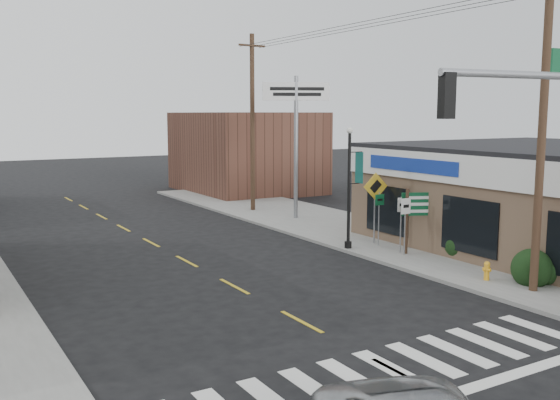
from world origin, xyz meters
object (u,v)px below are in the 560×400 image
dance_center_sign (296,113)px  utility_pole_near (542,129)px  bare_tree (481,167)px  lamp_post (350,179)px  guide_sign (419,210)px  utility_pole_far (252,121)px  fire_hydrant (487,270)px

dance_center_sign → utility_pole_near: (-0.91, -15.14, -0.50)m
dance_center_sign → bare_tree: bearing=-58.3°
lamp_post → dance_center_sign: (2.05, 7.32, 2.62)m
dance_center_sign → lamp_post: bearing=-82.0°
guide_sign → lamp_post: 2.96m
dance_center_sign → utility_pole_far: utility_pole_far is taller
bare_tree → utility_pole_near: size_ratio=0.45×
lamp_post → utility_pole_far: (1.43, 10.88, 2.15)m
lamp_post → bare_tree: (3.57, -3.42, 0.55)m
lamp_post → bare_tree: bearing=-46.2°
bare_tree → utility_pole_near: bearing=-118.9°
guide_sign → utility_pole_far: utility_pole_far is taller
guide_sign → utility_pole_far: bearing=116.0°
fire_hydrant → dance_center_sign: bearing=85.0°
dance_center_sign → utility_pole_near: 15.18m
dance_center_sign → guide_sign: bearing=-67.7°
guide_sign → utility_pole_near: (-0.70, -5.82, 3.28)m
guide_sign → lamp_post: lamp_post is taller
guide_sign → utility_pole_far: (-0.41, 12.89, 3.32)m
fire_hydrant → utility_pole_far: size_ratio=0.06×
dance_center_sign → bare_tree: dance_center_sign is taller
lamp_post → dance_center_sign: 8.04m
utility_pole_far → dance_center_sign: bearing=-85.7°
guide_sign → lamp_post: (-1.84, 2.01, 1.16)m
guide_sign → dance_center_sign: (0.21, 9.33, 3.78)m
utility_pole_near → bare_tree: bearing=63.7°
utility_pole_near → utility_pole_far: bearing=91.8°
fire_hydrant → utility_pole_near: 4.87m
fire_hydrant → utility_pole_near: size_ratio=0.06×
utility_pole_near → fire_hydrant: bearing=102.6°
bare_tree → utility_pole_near: (-2.43, -4.40, 1.56)m
lamp_post → utility_pole_far: bearing=80.1°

